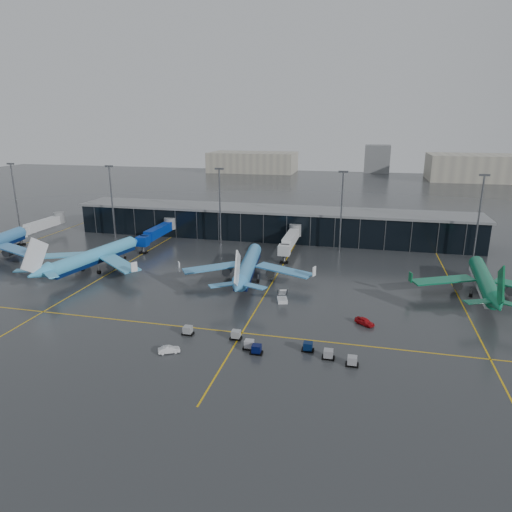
% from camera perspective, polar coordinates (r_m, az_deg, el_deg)
% --- Properties ---
extents(ground, '(600.00, 600.00, 0.00)m').
position_cam_1_polar(ground, '(106.70, -4.88, -5.58)').
color(ground, '#282B2D').
rests_on(ground, ground).
extents(terminal_pier, '(142.00, 17.00, 10.70)m').
position_cam_1_polar(terminal_pier, '(162.66, 1.88, 4.18)').
color(terminal_pier, black).
rests_on(terminal_pier, ground).
extents(jet_bridges, '(94.00, 27.50, 7.20)m').
position_cam_1_polar(jet_bridges, '(156.19, -12.26, 2.97)').
color(jet_bridges, '#595B60').
rests_on(jet_bridges, ground).
extents(flood_masts, '(203.00, 0.50, 25.50)m').
position_cam_1_polar(flood_masts, '(148.55, 2.88, 6.29)').
color(flood_masts, '#595B60').
rests_on(flood_masts, ground).
extents(distant_hangars, '(260.00, 71.00, 22.00)m').
position_cam_1_polar(distant_hangars, '(365.67, 16.52, 10.86)').
color(distant_hangars, '#B2AD99').
rests_on(distant_hangars, ground).
extents(taxi_lines, '(220.00, 120.00, 0.02)m').
position_cam_1_polar(taxi_lines, '(113.82, 1.59, -4.08)').
color(taxi_lines, gold).
rests_on(taxi_lines, ground).
extents(airliner_arkefly, '(44.43, 48.60, 13.09)m').
position_cam_1_polar(airliner_arkefly, '(133.44, -19.61, 0.98)').
color(airliner_arkefly, '#44ABE0').
rests_on(airliner_arkefly, ground).
extents(airliner_klm_near, '(40.19, 44.51, 12.46)m').
position_cam_1_polar(airliner_klm_near, '(118.17, -0.98, -0.12)').
color(airliner_klm_near, '#3F90CF').
rests_on(airliner_klm_near, ground).
extents(airliner_aer_lingus, '(37.95, 42.38, 12.20)m').
position_cam_1_polar(airliner_aer_lingus, '(120.11, 26.76, -1.72)').
color(airliner_aer_lingus, '#0C6945').
rests_on(airliner_aer_lingus, ground).
extents(baggage_carts, '(33.79, 6.53, 1.70)m').
position_cam_1_polar(baggage_carts, '(84.43, 1.98, -11.16)').
color(baggage_carts, black).
rests_on(baggage_carts, ground).
extents(mobile_airstair, '(3.00, 3.68, 3.45)m').
position_cam_1_polar(mobile_airstair, '(105.60, 3.31, -5.33)').
color(mobile_airstair, silver).
rests_on(mobile_airstair, ground).
extents(service_van_red, '(4.42, 4.01, 1.46)m').
position_cam_1_polar(service_van_red, '(96.58, 13.42, -7.95)').
color(service_van_red, '#B10D13').
rests_on(service_van_red, ground).
extents(service_van_white, '(4.08, 3.01, 1.28)m').
position_cam_1_polar(service_van_white, '(84.85, -10.82, -11.41)').
color(service_van_white, silver).
rests_on(service_van_white, ground).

